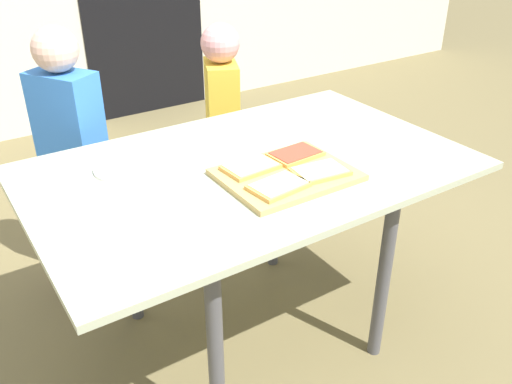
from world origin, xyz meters
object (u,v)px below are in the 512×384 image
(pizza_slice_near_left, at_px, (278,186))
(pizza_slice_far_left, at_px, (251,167))
(cutting_board, at_px, (286,175))
(plate_white_left, at_px, (125,168))
(pizza_slice_near_right, at_px, (320,171))
(child_right, at_px, (222,114))
(child_left, at_px, (73,150))
(dining_table, at_px, (250,185))
(pizza_slice_far_right, at_px, (295,154))

(pizza_slice_near_left, distance_m, pizza_slice_far_left, 0.15)
(cutting_board, distance_m, plate_white_left, 0.51)
(pizza_slice_near_right, bearing_deg, child_right, 77.35)
(pizza_slice_near_right, bearing_deg, pizza_slice_far_left, 138.58)
(pizza_slice_near_left, height_order, child_left, child_left)
(dining_table, bearing_deg, pizza_slice_far_right, -23.98)
(cutting_board, height_order, pizza_slice_far_right, pizza_slice_far_right)
(cutting_board, xyz_separation_m, child_left, (-0.44, 0.78, -0.11))
(plate_white_left, height_order, child_left, child_left)
(pizza_slice_far_left, distance_m, child_left, 0.80)
(pizza_slice_far_left, bearing_deg, child_left, 117.14)
(cutting_board, relative_size, pizza_slice_near_right, 2.24)
(pizza_slice_near_right, xyz_separation_m, pizza_slice_far_left, (-0.16, 0.14, 0.00))
(pizza_slice_far_right, bearing_deg, pizza_slice_far_left, 179.45)
(dining_table, xyz_separation_m, child_left, (-0.39, 0.64, -0.02))
(pizza_slice_near_left, bearing_deg, pizza_slice_far_right, 40.47)
(pizza_slice_far_right, distance_m, pizza_slice_far_left, 0.17)
(child_right, bearing_deg, cutting_board, -108.08)
(cutting_board, relative_size, pizza_slice_far_left, 2.30)
(pizza_slice_near_left, distance_m, child_right, 1.07)
(dining_table, height_order, pizza_slice_far_left, pizza_slice_far_left)
(pizza_slice_far_right, height_order, child_right, child_right)
(pizza_slice_near_left, height_order, pizza_slice_far_left, same)
(pizza_slice_far_right, relative_size, pizza_slice_near_left, 0.97)
(child_right, bearing_deg, pizza_slice_near_left, -111.05)
(cutting_board, xyz_separation_m, child_right, (0.30, 0.92, -0.16))
(child_left, bearing_deg, child_right, 10.76)
(pizza_slice_far_right, bearing_deg, pizza_slice_near_left, -139.53)
(pizza_slice_near_right, xyz_separation_m, plate_white_left, (-0.47, 0.39, -0.02))
(cutting_board, bearing_deg, pizza_slice_near_left, -138.82)
(pizza_slice_near_right, height_order, pizza_slice_far_left, same)
(child_right, bearing_deg, pizza_slice_near_right, -102.65)
(cutting_board, distance_m, pizza_slice_near_right, 0.10)
(dining_table, relative_size, cutting_board, 3.54)
(dining_table, relative_size, plate_white_left, 7.09)
(pizza_slice_far_right, bearing_deg, child_right, 76.07)
(cutting_board, relative_size, child_left, 0.36)
(pizza_slice_near_left, height_order, child_right, child_right)
(cutting_board, height_order, child_left, child_left)
(plate_white_left, xyz_separation_m, child_left, (-0.04, 0.46, -0.10))
(cutting_board, bearing_deg, pizza_slice_far_right, 39.82)
(cutting_board, height_order, plate_white_left, cutting_board)
(dining_table, relative_size, pizza_slice_near_left, 7.93)
(cutting_board, bearing_deg, pizza_slice_far_left, 136.28)
(plate_white_left, distance_m, child_right, 0.93)
(pizza_slice_far_right, bearing_deg, pizza_slice_near_right, -94.72)
(child_left, bearing_deg, dining_table, -58.39)
(pizza_slice_near_right, relative_size, pizza_slice_far_left, 1.03)
(cutting_board, relative_size, plate_white_left, 2.00)
(dining_table, height_order, plate_white_left, plate_white_left)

